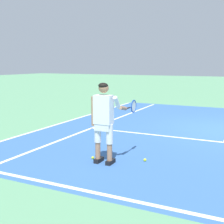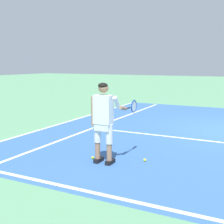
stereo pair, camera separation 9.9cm
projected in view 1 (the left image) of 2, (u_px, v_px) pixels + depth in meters
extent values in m
cube|color=white|center=(192.00, 213.00, 4.29)|extent=(10.98, 0.10, 0.01)
cube|color=white|center=(106.00, 122.00, 10.82)|extent=(0.10, 10.71, 0.01)
cube|color=white|center=(74.00, 119.00, 11.42)|extent=(0.10, 10.71, 0.01)
cube|color=black|center=(99.00, 160.00, 6.51)|extent=(0.11, 0.28, 0.09)
cube|color=black|center=(110.00, 162.00, 6.39)|extent=(0.11, 0.28, 0.09)
cylinder|color=#A37556|center=(98.00, 150.00, 6.44)|extent=(0.11, 0.11, 0.36)
cylinder|color=silver|center=(98.00, 133.00, 6.38)|extent=(0.14, 0.14, 0.41)
cylinder|color=#A37556|center=(110.00, 152.00, 6.32)|extent=(0.11, 0.11, 0.36)
cylinder|color=silver|center=(110.00, 134.00, 6.26)|extent=(0.14, 0.14, 0.41)
cube|color=silver|center=(104.00, 126.00, 6.29)|extent=(0.34, 0.20, 0.20)
cube|color=white|center=(103.00, 110.00, 6.24)|extent=(0.38, 0.22, 0.60)
cylinder|color=#A37556|center=(93.00, 111.00, 6.35)|extent=(0.09, 0.09, 0.62)
cylinder|color=white|center=(117.00, 103.00, 6.18)|extent=(0.09, 0.26, 0.29)
cylinder|color=#A37556|center=(123.00, 108.00, 6.37)|extent=(0.08, 0.29, 0.14)
sphere|color=#A37556|center=(104.00, 88.00, 6.18)|extent=(0.21, 0.21, 0.21)
ellipsoid|color=black|center=(103.00, 86.00, 6.15)|extent=(0.20, 0.20, 0.12)
cylinder|color=#232326|center=(128.00, 108.00, 6.56)|extent=(0.03, 0.20, 0.03)
cylinder|color=#1E479E|center=(130.00, 107.00, 6.69)|extent=(0.02, 0.10, 0.02)
torus|color=#1E479E|center=(134.00, 106.00, 6.86)|extent=(0.03, 0.30, 0.30)
cylinder|color=silver|center=(134.00, 106.00, 6.86)|extent=(0.01, 0.25, 0.25)
sphere|color=#CCE02D|center=(145.00, 160.00, 6.56)|extent=(0.07, 0.07, 0.07)
sphere|color=#CCE02D|center=(93.00, 158.00, 6.71)|extent=(0.07, 0.07, 0.07)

